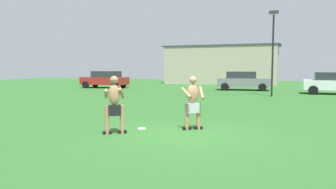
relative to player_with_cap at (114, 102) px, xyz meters
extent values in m
plane|color=#2D6628|center=(1.90, 0.70, -0.93)|extent=(80.00, 80.00, 0.00)
cube|color=black|center=(-0.17, -0.13, -0.89)|extent=(0.27, 0.24, 0.09)
cylinder|color=tan|center=(-0.17, -0.13, -0.51)|extent=(0.13, 0.13, 0.84)
cube|color=black|center=(0.18, 0.12, -0.89)|extent=(0.27, 0.24, 0.09)
cylinder|color=tan|center=(0.18, 0.12, -0.51)|extent=(0.13, 0.13, 0.84)
cube|color=black|center=(0.00, -0.01, -0.24)|extent=(0.42, 0.40, 0.30)
ellipsoid|color=tan|center=(0.00, -0.01, 0.21)|extent=(0.40, 0.37, 0.61)
cylinder|color=tan|center=(-0.24, -0.06, 0.24)|extent=(0.38, 0.53, 0.32)
cylinder|color=tan|center=(0.13, 0.21, 0.24)|extent=(0.27, 0.55, 0.37)
sphere|color=tan|center=(0.00, -0.01, 0.64)|extent=(0.23, 0.23, 0.23)
cone|color=#194CA5|center=(0.00, -0.01, 0.71)|extent=(0.34, 0.34, 0.13)
cube|color=black|center=(2.10, 1.53, -0.89)|extent=(0.27, 0.24, 0.09)
cylinder|color=tan|center=(2.10, 1.53, -0.52)|extent=(0.13, 0.13, 0.83)
cube|color=black|center=(1.79, 1.30, -0.89)|extent=(0.27, 0.24, 0.09)
cylinder|color=tan|center=(1.79, 1.30, -0.52)|extent=(0.13, 0.13, 0.83)
cube|color=#B7B7BC|center=(1.95, 1.42, -0.25)|extent=(0.46, 0.42, 0.30)
ellipsoid|color=tan|center=(1.95, 1.42, 0.19)|extent=(0.43, 0.40, 0.60)
cylinder|color=tan|center=(2.20, 1.48, 0.22)|extent=(0.32, 0.51, 0.39)
cylinder|color=tan|center=(1.81, 1.19, 0.22)|extent=(0.46, 0.45, 0.31)
sphere|color=tan|center=(1.95, 1.42, 0.61)|extent=(0.23, 0.23, 0.23)
cylinder|color=white|center=(0.43, 0.93, -0.92)|extent=(0.27, 0.27, 0.03)
cube|color=slate|center=(1.00, 19.66, -0.26)|extent=(4.48, 2.29, 0.70)
cube|color=#282D33|center=(0.81, 19.64, 0.37)|extent=(2.58, 1.86, 0.56)
cylinder|color=black|center=(2.39, 20.73, -0.61)|extent=(0.66, 0.29, 0.64)
cylinder|color=black|center=(2.60, 18.94, -0.61)|extent=(0.66, 0.29, 0.64)
cylinder|color=black|center=(-0.60, 20.38, -0.61)|extent=(0.66, 0.29, 0.64)
cylinder|color=black|center=(-0.38, 18.59, -0.61)|extent=(0.66, 0.29, 0.64)
cube|color=maroon|center=(-11.67, 18.08, -0.26)|extent=(4.42, 2.12, 0.70)
cube|color=#282D33|center=(-11.47, 18.09, 0.37)|extent=(2.52, 1.76, 0.56)
cylinder|color=black|center=(-13.10, 17.07, -0.61)|extent=(0.65, 0.27, 0.64)
cylinder|color=black|center=(-13.24, 18.86, -0.61)|extent=(0.65, 0.27, 0.64)
cylinder|color=black|center=(-10.10, 17.29, -0.61)|extent=(0.65, 0.27, 0.64)
cylinder|color=black|center=(-10.24, 19.09, -0.61)|extent=(0.65, 0.27, 0.64)
cube|color=white|center=(7.76, 17.74, -0.26)|extent=(4.30, 1.81, 0.70)
cube|color=#282D33|center=(7.56, 17.74, 0.37)|extent=(2.41, 1.59, 0.56)
cylinder|color=black|center=(6.25, 18.64, -0.61)|extent=(0.64, 0.22, 0.64)
cylinder|color=black|center=(6.26, 16.84, -0.61)|extent=(0.64, 0.22, 0.64)
cylinder|color=black|center=(3.58, 14.22, 1.74)|extent=(0.12, 0.12, 5.35)
cube|color=#333338|center=(3.58, 14.22, 4.57)|extent=(0.60, 0.24, 0.20)
cube|color=#B2A893|center=(-3.01, 29.50, 1.22)|extent=(12.74, 4.06, 4.31)
cube|color=#3F3F44|center=(-3.01, 29.50, 3.46)|extent=(13.25, 4.22, 0.16)
camera|label=1|loc=(4.77, -8.09, 1.00)|focal=34.42mm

